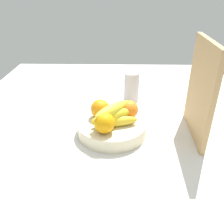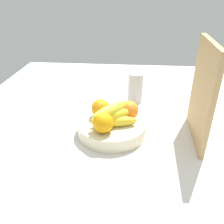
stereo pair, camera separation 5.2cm
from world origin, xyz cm
name	(u,v)px [view 2 (the right image)]	position (x,y,z in cm)	size (l,w,h in cm)	color
ground_plane	(115,136)	(0.00, 0.00, -1.50)	(180.00, 140.00, 3.00)	silver
fruit_bowl	(112,127)	(-0.46, -1.07, 2.58)	(26.64, 26.64, 5.15)	beige
orange_front_left	(101,108)	(-3.50, -5.74, 8.86)	(7.42, 7.42, 7.42)	orange
orange_front_right	(103,123)	(7.16, -3.59, 8.86)	(7.42, 7.42, 7.42)	orange
orange_center	(129,110)	(-3.18, 5.31, 8.86)	(7.42, 7.42, 7.42)	orange
banana_bunch	(113,116)	(2.58, -0.47, 9.35)	(15.28, 17.97, 8.40)	yellow
cutting_board	(202,93)	(-0.66, 30.75, 18.00)	(28.00, 1.80, 36.00)	tan
thermos_tumbler	(135,88)	(-29.69, 7.84, 7.30)	(7.38, 7.38, 14.60)	#B9B3B5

